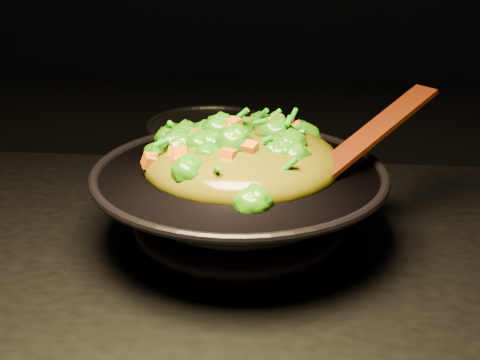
# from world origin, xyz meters

# --- Properties ---
(wok) EXTENTS (0.45, 0.45, 0.11)m
(wok) POSITION_xyz_m (0.04, 0.11, 0.95)
(wok) COLOR black
(wok) RESTS_ON stovetop
(stir_fry) EXTENTS (0.30, 0.30, 0.09)m
(stir_fry) POSITION_xyz_m (0.04, 0.14, 1.06)
(stir_fry) COLOR #287508
(stir_fry) RESTS_ON wok
(spatula) EXTENTS (0.20, 0.19, 0.10)m
(spatula) POSITION_xyz_m (0.21, 0.16, 1.05)
(spatula) COLOR #341607
(spatula) RESTS_ON wok
(back_pot) EXTENTS (0.26, 0.26, 0.11)m
(back_pot) POSITION_xyz_m (-0.03, 0.32, 0.96)
(back_pot) COLOR black
(back_pot) RESTS_ON stovetop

